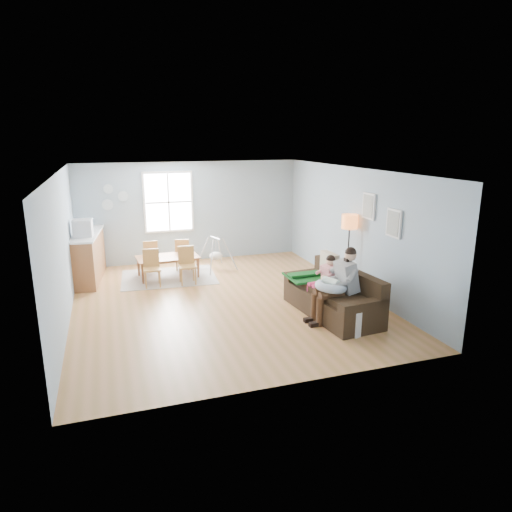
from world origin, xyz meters
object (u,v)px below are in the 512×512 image
object	(u,v)px
toddler	(326,274)
monitor	(83,228)
dining_table	(168,267)
chair_sw	(152,266)
baby_swing	(216,255)
chair_ne	(182,253)
floor_lamp	(349,228)
counter	(88,256)
chair_nw	(151,255)
chair_se	(187,263)
father	(338,282)
storage_cube	(356,321)
sofa	(334,298)

from	to	relation	value
toddler	monitor	size ratio (longest dim) A/B	2.03
dining_table	chair_sw	size ratio (longest dim) A/B	1.73
chair_sw	baby_swing	xyz separation A→B (m)	(1.70, 0.82, -0.10)
dining_table	chair_ne	xyz separation A→B (m)	(0.43, 0.53, 0.20)
floor_lamp	counter	xyz separation A→B (m)	(-5.50, 2.62, -0.83)
chair_nw	monitor	size ratio (longest dim) A/B	1.87
chair_sw	chair_nw	size ratio (longest dim) A/B	1.02
toddler	chair_se	world-z (taller)	toddler
chair_sw	chair_ne	bearing A→B (deg)	50.12
father	baby_swing	bearing A→B (deg)	108.66
toddler	chair_ne	world-z (taller)	toddler
father	storage_cube	world-z (taller)	father
toddler	dining_table	world-z (taller)	toddler
sofa	chair_sw	xyz separation A→B (m)	(-3.17, 2.87, 0.16)
chair_sw	counter	bearing A→B (deg)	146.04
chair_sw	chair_ne	world-z (taller)	chair_sw
chair_sw	counter	xyz separation A→B (m)	(-1.40, 0.94, 0.10)
floor_lamp	dining_table	world-z (taller)	floor_lamp
sofa	storage_cube	xyz separation A→B (m)	(-0.05, -0.92, -0.09)
storage_cube	chair_se	size ratio (longest dim) A/B	0.56
dining_table	monitor	xyz separation A→B (m)	(-1.87, 0.03, 1.08)
counter	father	bearing A→B (deg)	-42.85
chair_ne	counter	bearing A→B (deg)	-177.32
sofa	floor_lamp	world-z (taller)	floor_lamp
floor_lamp	chair_se	world-z (taller)	floor_lamp
toddler	chair_se	distance (m)	3.47
chair_se	chair_ne	bearing A→B (deg)	86.24
toddler	sofa	bearing A→B (deg)	-63.56
floor_lamp	chair_sw	bearing A→B (deg)	157.69
dining_table	baby_swing	world-z (taller)	baby_swing
sofa	chair_ne	xyz separation A→B (m)	(-2.29, 3.92, 0.15)
monitor	baby_swing	size ratio (longest dim) A/B	0.43
storage_cube	father	bearing A→B (deg)	95.76
floor_lamp	chair_ne	size ratio (longest dim) A/B	2.06
floor_lamp	baby_swing	world-z (taller)	floor_lamp
chair_se	sofa	bearing A→B (deg)	-49.96
counter	floor_lamp	bearing A→B (deg)	-25.51
sofa	storage_cube	world-z (taller)	sofa
chair_se	counter	distance (m)	2.42
chair_se	monitor	bearing A→B (deg)	164.80
chair_sw	monitor	distance (m)	1.76
chair_nw	storage_cube	bearing A→B (deg)	-58.17
floor_lamp	monitor	world-z (taller)	floor_lamp
chair_nw	chair_sw	bearing A→B (deg)	-94.37
sofa	baby_swing	size ratio (longest dim) A/B	2.20
dining_table	baby_swing	bearing A→B (deg)	9.70
chair_ne	chair_nw	bearing A→B (deg)	176.06
sofa	chair_sw	size ratio (longest dim) A/B	2.68
toddler	monitor	world-z (taller)	monitor
chair_sw	chair_se	world-z (taller)	chair_se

